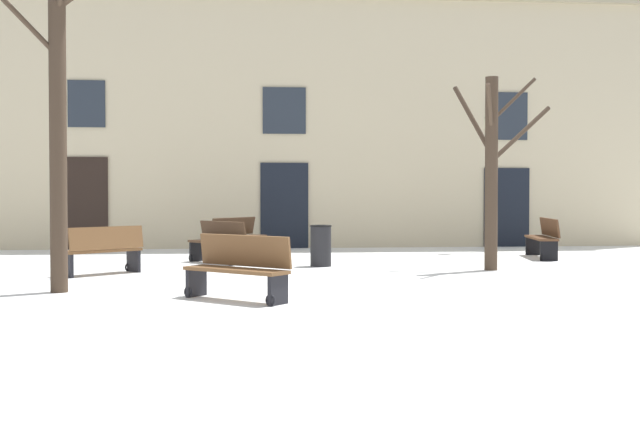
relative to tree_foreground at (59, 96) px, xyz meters
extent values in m
plane|color=white|center=(4.15, -0.51, -3.00)|extent=(34.94, 34.94, 0.00)
cube|color=beige|center=(4.15, 9.48, 0.66)|extent=(21.84, 0.40, 7.32)
cube|color=black|center=(-1.39, 9.26, -1.75)|extent=(1.10, 0.08, 2.50)
cube|color=#262D38|center=(-1.39, 9.26, 0.93)|extent=(0.99, 0.06, 1.26)
cube|color=black|center=(3.94, 9.26, -1.82)|extent=(1.32, 0.08, 2.36)
cube|color=#262D38|center=(3.94, 9.26, 0.80)|extent=(1.19, 0.06, 1.28)
cube|color=black|center=(10.28, 9.26, -1.88)|extent=(1.31, 0.08, 2.24)
cube|color=#262D38|center=(10.28, 9.26, 0.71)|extent=(1.18, 0.06, 1.35)
cylinder|color=#423326|center=(-0.01, 0.00, -0.27)|extent=(0.26, 0.26, 5.47)
cylinder|color=#423326|center=(-0.60, -0.20, 1.25)|extent=(1.25, 0.49, 1.31)
cylinder|color=#423326|center=(7.67, 2.67, -1.10)|extent=(0.25, 0.25, 3.80)
cylinder|color=#423326|center=(7.53, 2.35, 0.16)|extent=(0.39, 0.73, 0.88)
cylinder|color=#423326|center=(8.14, 2.78, 0.37)|extent=(1.01, 0.29, 0.92)
cylinder|color=#423326|center=(8.33, 2.88, -0.30)|extent=(1.41, 0.53, 1.18)
cylinder|color=#423326|center=(7.41, 3.07, -0.01)|extent=(0.64, 0.92, 1.45)
cylinder|color=black|center=(9.19, 7.45, -1.40)|extent=(0.10, 0.10, 3.19)
cylinder|color=black|center=(9.19, 7.45, -2.90)|extent=(0.22, 0.22, 0.20)
cube|color=beige|center=(9.19, 7.45, 0.37)|extent=(0.24, 0.24, 0.36)
cone|color=black|center=(9.19, 7.45, 0.55)|extent=(0.30, 0.30, 0.14)
cylinder|color=black|center=(4.41, 3.83, -2.59)|extent=(0.43, 0.43, 0.82)
torus|color=black|center=(4.41, 3.83, -2.16)|extent=(0.46, 0.46, 0.04)
cube|color=#51331E|center=(9.77, 5.41, -2.53)|extent=(0.74, 1.87, 0.05)
cube|color=#51331E|center=(9.97, 5.37, -2.28)|extent=(0.42, 1.81, 0.42)
cube|color=black|center=(9.92, 6.25, -2.77)|extent=(0.39, 0.13, 0.47)
torus|color=black|center=(9.76, 6.27, -2.92)|extent=(0.06, 0.17, 0.17)
cube|color=black|center=(9.63, 4.57, -2.77)|extent=(0.39, 0.13, 0.47)
torus|color=black|center=(9.46, 4.60, -2.92)|extent=(0.06, 0.17, 0.17)
cube|color=#3D2819|center=(2.72, 6.83, -2.54)|extent=(1.36, 1.50, 0.05)
cube|color=#3D2819|center=(2.56, 6.96, -2.29)|extent=(1.10, 1.28, 0.43)
cube|color=black|center=(2.26, 6.27, -2.77)|extent=(0.36, 0.31, 0.46)
torus|color=black|center=(2.39, 6.16, -2.92)|extent=(0.13, 0.15, 0.17)
cube|color=black|center=(3.18, 7.38, -2.77)|extent=(0.36, 0.31, 0.46)
torus|color=black|center=(3.32, 7.27, -2.92)|extent=(0.13, 0.15, 0.17)
cube|color=brown|center=(2.69, -1.20, -2.57)|extent=(1.53, 1.40, 0.05)
cube|color=brown|center=(2.81, -1.05, -2.31)|extent=(1.31, 1.15, 0.45)
cube|color=black|center=(2.11, -0.70, -2.78)|extent=(0.30, 0.33, 0.43)
torus|color=black|center=(2.00, -0.82, -2.92)|extent=(0.15, 0.13, 0.17)
cube|color=black|center=(3.27, -1.70, -2.78)|extent=(0.30, 0.33, 0.43)
torus|color=black|center=(3.16, -1.82, -2.92)|extent=(0.15, 0.13, 0.17)
cube|color=brown|center=(0.16, 2.58, -2.55)|extent=(1.44, 1.32, 0.05)
cube|color=brown|center=(0.29, 2.43, -2.30)|extent=(1.21, 1.05, 0.42)
cube|color=black|center=(0.69, 3.03, -2.78)|extent=(0.31, 0.35, 0.45)
torus|color=black|center=(0.58, 3.17, -2.92)|extent=(0.15, 0.13, 0.17)
cube|color=black|center=(-0.37, 2.13, -2.78)|extent=(0.31, 0.35, 0.45)
torus|color=black|center=(-0.49, 2.27, -2.92)|extent=(0.15, 0.13, 0.17)
cube|color=#3D2819|center=(2.22, 4.75, -2.54)|extent=(1.29, 1.42, 0.05)
cube|color=#3D2819|center=(2.36, 4.88, -2.29)|extent=(1.06, 1.23, 0.41)
cube|color=black|center=(1.77, 5.28, -2.77)|extent=(0.33, 0.29, 0.46)
torus|color=black|center=(1.65, 5.18, -2.92)|extent=(0.13, 0.15, 0.17)
cube|color=black|center=(2.66, 4.22, -2.77)|extent=(0.33, 0.29, 0.46)
torus|color=black|center=(2.54, 4.12, -2.92)|extent=(0.13, 0.15, 0.17)
camera|label=1|loc=(2.79, -12.21, -1.49)|focal=43.61mm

